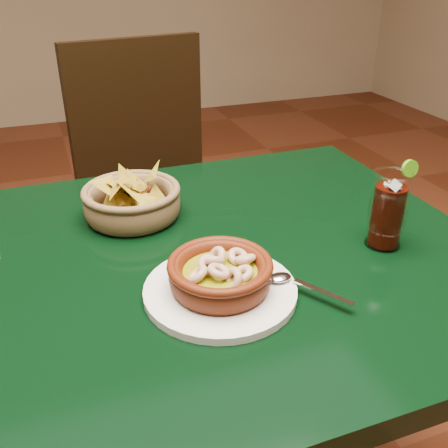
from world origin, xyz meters
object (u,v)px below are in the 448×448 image
object	(u,v)px
shrimp_plate	(221,278)
cola_drink	(388,211)
dining_chair	(159,192)
dining_table	(144,313)
chip_basket	(132,201)

from	to	relation	value
shrimp_plate	cola_drink	bearing A→B (deg)	6.94
dining_chair	shrimp_plate	bearing A→B (deg)	-96.39
shrimp_plate	cola_drink	xyz separation A→B (m)	(0.31, 0.04, 0.04)
cola_drink	dining_table	bearing A→B (deg)	168.79
dining_table	cola_drink	size ratio (longest dim) A/B	7.83
dining_chair	shrimp_plate	xyz separation A→B (m)	(-0.09, -0.83, 0.24)
cola_drink	dining_chair	bearing A→B (deg)	105.58
dining_chair	shrimp_plate	world-z (taller)	dining_chair
cola_drink	shrimp_plate	bearing A→B (deg)	-173.06
dining_table	chip_basket	bearing A→B (deg)	82.18
dining_chair	cola_drink	world-z (taller)	dining_chair
shrimp_plate	chip_basket	distance (m)	0.30
dining_table	cola_drink	bearing A→B (deg)	-11.21
dining_chair	cola_drink	bearing A→B (deg)	-74.42
cola_drink	chip_basket	bearing A→B (deg)	146.89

